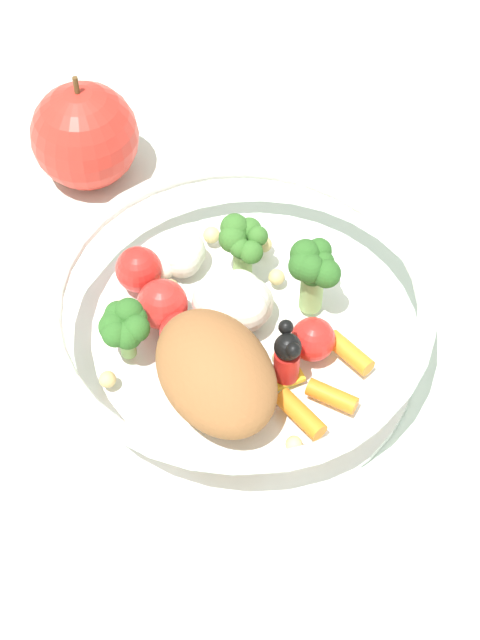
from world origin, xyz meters
name	(u,v)px	position (x,y,z in m)	size (l,w,h in m)	color
ground_plane	(253,362)	(0.00, 0.00, 0.00)	(2.40, 2.40, 0.00)	silver
food_container	(231,321)	(0.00, 0.02, 0.03)	(0.22, 0.22, 0.06)	white
loose_apple	(85,136)	(0.10, 0.17, 0.04)	(0.07, 0.07, 0.09)	red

